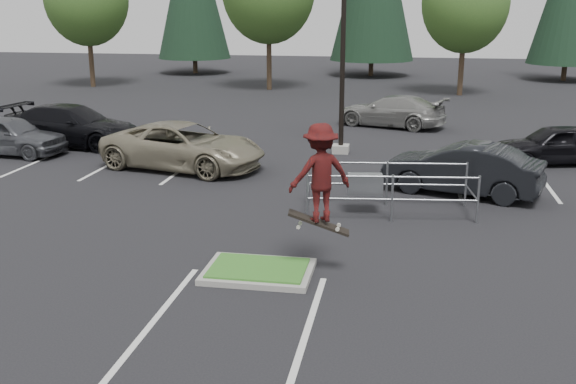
% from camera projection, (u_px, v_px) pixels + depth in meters
% --- Properties ---
extents(ground, '(120.00, 120.00, 0.00)m').
position_uv_depth(ground, '(258.00, 274.00, 13.84)').
color(ground, black).
rests_on(ground, ground).
extents(grass_median, '(2.20, 1.60, 0.16)m').
position_uv_depth(grass_median, '(258.00, 271.00, 13.82)').
color(grass_median, gray).
rests_on(grass_median, ground).
extents(stall_lines, '(22.62, 17.60, 0.01)m').
position_uv_depth(stall_lines, '(258.00, 193.00, 19.78)').
color(stall_lines, silver).
rests_on(stall_lines, ground).
extents(light_pole, '(0.70, 0.60, 10.12)m').
position_uv_depth(light_pole, '(343.00, 27.00, 23.91)').
color(light_pole, gray).
rests_on(light_pole, ground).
extents(decid_a, '(5.44, 5.44, 8.91)m').
position_uv_depth(decid_a, '(87.00, 1.00, 43.83)').
color(decid_a, '#38281C').
rests_on(decid_a, ground).
extents(decid_c, '(5.12, 5.12, 8.38)m').
position_uv_depth(decid_c, '(465.00, 6.00, 39.71)').
color(decid_c, '#38281C').
rests_on(decid_c, ground).
extents(cart_corral, '(4.51, 2.08, 1.23)m').
position_uv_depth(cart_corral, '(371.00, 184.00, 17.72)').
color(cart_corral, gray).
rests_on(cart_corral, ground).
extents(skateboarder, '(1.48, 1.26, 2.27)m').
position_uv_depth(skateboarder, '(319.00, 173.00, 13.33)').
color(skateboarder, black).
rests_on(skateboarder, ground).
extents(car_l_tan, '(5.98, 3.78, 1.54)m').
position_uv_depth(car_l_tan, '(183.00, 146.00, 22.59)').
color(car_l_tan, gray).
rests_on(car_l_tan, ground).
extents(car_l_black, '(5.72, 2.88, 1.59)m').
position_uv_depth(car_l_black, '(71.00, 126.00, 26.20)').
color(car_l_black, black).
rests_on(car_l_black, ground).
extents(car_l_grey, '(4.41, 2.15, 1.45)m').
position_uv_depth(car_l_grey, '(8.00, 135.00, 24.66)').
color(car_l_grey, '#46474D').
rests_on(car_l_grey, ground).
extents(car_r_charc, '(4.81, 2.86, 1.50)m').
position_uv_depth(car_r_charc, '(461.00, 169.00, 19.52)').
color(car_r_charc, black).
rests_on(car_r_charc, ground).
extents(car_r_black, '(4.31, 2.54, 1.38)m').
position_uv_depth(car_r_black, '(556.00, 144.00, 23.22)').
color(car_r_black, black).
rests_on(car_r_black, ground).
extents(car_far_silver, '(5.25, 3.46, 1.41)m').
position_uv_depth(car_far_silver, '(393.00, 111.00, 30.34)').
color(car_far_silver, gray).
rests_on(car_far_silver, ground).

